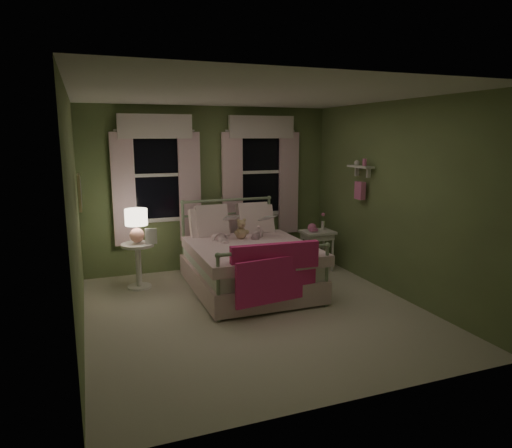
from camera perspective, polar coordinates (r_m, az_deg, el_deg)
name	(u,v)px	position (r m, az deg, el deg)	size (l,w,h in m)	color
room_shell	(256,208)	(5.42, -0.03, 2.03)	(4.20, 4.20, 4.20)	beige
bed	(247,262)	(6.46, -1.09, -4.81)	(1.58, 2.04, 1.18)	white
pink_throw	(276,266)	(5.48, 2.50, -5.28)	(1.10, 0.24, 0.71)	#E72D7A
child_left	(219,218)	(6.64, -4.60, 0.75)	(0.29, 0.19, 0.79)	#F7D1DD
child_right	(255,220)	(6.82, -0.07, 0.51)	(0.32, 0.25, 0.67)	#F7D1DD
book_left	(224,221)	(6.40, -3.98, 0.33)	(0.20, 0.27, 0.03)	beige
book_right	(262,222)	(6.59, 0.69, 0.29)	(0.20, 0.27, 0.02)	beige
teddy_bear	(241,231)	(6.61, -1.86, -0.82)	(0.22, 0.18, 0.30)	tan
nightstand_left	(138,259)	(6.69, -14.50, -4.31)	(0.46, 0.46, 0.65)	white
table_lamp	(136,222)	(6.57, -14.73, 0.20)	(0.31, 0.31, 0.48)	#FFAB96
book_nightstand	(145,244)	(6.57, -13.66, -2.40)	(0.16, 0.22, 0.02)	beige
nightstand_right	(317,237)	(7.36, 7.68, -1.62)	(0.50, 0.40, 0.64)	white
pink_toy	(312,228)	(7.28, 7.04, -0.47)	(0.14, 0.18, 0.14)	pink
bud_vase	(323,221)	(7.41, 8.37, 0.34)	(0.06, 0.06, 0.28)	white
window_left	(157,171)	(7.13, -12.31, 6.55)	(1.34, 0.13, 1.96)	black
window_right	(261,168)	(7.57, 0.62, 7.04)	(1.34, 0.13, 1.96)	black
wall_shelf	(360,179)	(6.87, 12.91, 5.54)	(0.15, 0.50, 0.60)	white
framed_picture	(80,192)	(5.65, -21.18, 3.70)	(0.03, 0.32, 0.42)	beige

